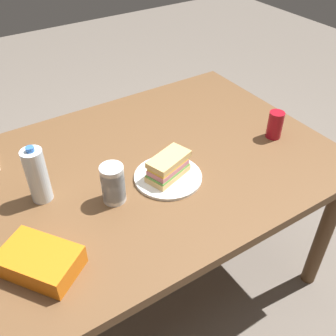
{
  "coord_description": "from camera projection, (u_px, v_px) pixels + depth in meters",
  "views": [
    {
      "loc": [
        -0.56,
        -1.09,
        1.73
      ],
      "look_at": [
        0.06,
        -0.13,
        0.81
      ],
      "focal_mm": 41.31,
      "sensor_mm": 36.0,
      "label": 1
    }
  ],
  "objects": [
    {
      "name": "water_bottle_spare",
      "position": [
        37.0,
        175.0,
        1.34
      ],
      "size": [
        0.07,
        0.07,
        0.23
      ],
      "color": "silver",
      "rests_on": "dining_table"
    },
    {
      "name": "sandwich",
      "position": [
        168.0,
        167.0,
        1.46
      ],
      "size": [
        0.2,
        0.15,
        0.08
      ],
      "color": "#DBB26B",
      "rests_on": "paper_plate"
    },
    {
      "name": "chip_bag",
      "position": [
        40.0,
        261.0,
        1.14
      ],
      "size": [
        0.26,
        0.27,
        0.07
      ],
      "primitive_type": "cube",
      "rotation": [
        0.0,
        0.0,
        5.33
      ],
      "color": "orange",
      "rests_on": "dining_table"
    },
    {
      "name": "plastic_cup_stack",
      "position": [
        113.0,
        184.0,
        1.35
      ],
      "size": [
        0.08,
        0.08,
        0.15
      ],
      "color": "silver",
      "rests_on": "dining_table"
    },
    {
      "name": "paper_plate",
      "position": [
        168.0,
        177.0,
        1.49
      ],
      "size": [
        0.26,
        0.26,
        0.01
      ],
      "primitive_type": "cylinder",
      "color": "white",
      "rests_on": "dining_table"
    },
    {
      "name": "dining_table",
      "position": [
        139.0,
        182.0,
        1.61
      ],
      "size": [
        1.6,
        1.08,
        0.76
      ],
      "color": "brown",
      "rests_on": "ground_plane"
    },
    {
      "name": "ground_plane",
      "position": [
        145.0,
        279.0,
        2.03
      ],
      "size": [
        8.0,
        8.0,
        0.0
      ],
      "primitive_type": "plane",
      "color": "#70665B"
    },
    {
      "name": "soda_can_red",
      "position": [
        275.0,
        125.0,
        1.68
      ],
      "size": [
        0.07,
        0.07,
        0.12
      ],
      "primitive_type": "cylinder",
      "color": "maroon",
      "rests_on": "dining_table"
    }
  ]
}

